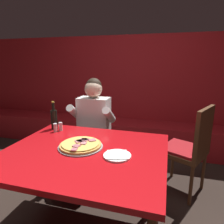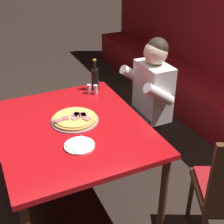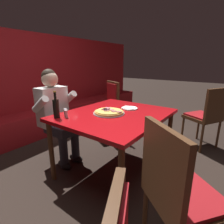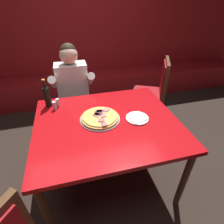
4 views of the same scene
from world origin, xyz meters
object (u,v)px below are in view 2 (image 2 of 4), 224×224
(plate_white_paper, at_px, (80,145))
(shaker_parmesan, at_px, (96,90))
(pizza, at_px, (75,119))
(shaker_black_pepper, at_px, (89,89))
(main_dining_table, at_px, (72,134))
(beer_bottle, at_px, (95,78))
(diner_seated_blue_shirt, at_px, (144,100))

(plate_white_paper, bearing_deg, shaker_parmesan, 150.07)
(pizza, bearing_deg, shaker_parmesan, 138.70)
(shaker_black_pepper, bearing_deg, pizza, -34.43)
(main_dining_table, distance_m, pizza, 0.12)
(pizza, xyz_separation_m, shaker_parmesan, (-0.37, 0.33, 0.02))
(beer_bottle, distance_m, shaker_black_pepper, 0.13)
(pizza, height_order, diner_seated_blue_shirt, diner_seated_blue_shirt)
(plate_white_paper, bearing_deg, main_dining_table, 173.31)
(plate_white_paper, bearing_deg, beer_bottle, 151.12)
(pizza, distance_m, plate_white_paper, 0.34)
(shaker_parmesan, height_order, diner_seated_blue_shirt, diner_seated_blue_shirt)
(main_dining_table, bearing_deg, plate_white_paper, -6.69)
(main_dining_table, relative_size, pizza, 3.49)
(main_dining_table, relative_size, plate_white_paper, 6.10)
(beer_bottle, bearing_deg, main_dining_table, -38.12)
(pizza, distance_m, shaker_black_pepper, 0.49)
(shaker_black_pepper, bearing_deg, shaker_parmesan, 56.74)
(beer_bottle, relative_size, shaker_black_pepper, 3.40)
(pizza, bearing_deg, diner_seated_blue_shirt, 104.87)
(main_dining_table, distance_m, shaker_parmesan, 0.58)
(shaker_parmesan, bearing_deg, beer_bottle, 159.89)
(pizza, relative_size, diner_seated_blue_shirt, 0.29)
(beer_bottle, xyz_separation_m, shaker_black_pepper, (0.06, -0.08, -0.07))
(shaker_black_pepper, relative_size, diner_seated_blue_shirt, 0.07)
(plate_white_paper, relative_size, shaker_black_pepper, 2.44)
(shaker_black_pepper, relative_size, shaker_parmesan, 1.00)
(shaker_parmesan, bearing_deg, pizza, -41.30)
(shaker_parmesan, relative_size, diner_seated_blue_shirt, 0.07)
(main_dining_table, bearing_deg, shaker_black_pepper, 144.78)
(pizza, bearing_deg, plate_white_paper, -13.43)
(shaker_parmesan, bearing_deg, shaker_black_pepper, -123.26)
(diner_seated_blue_shirt, bearing_deg, main_dining_table, -72.29)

